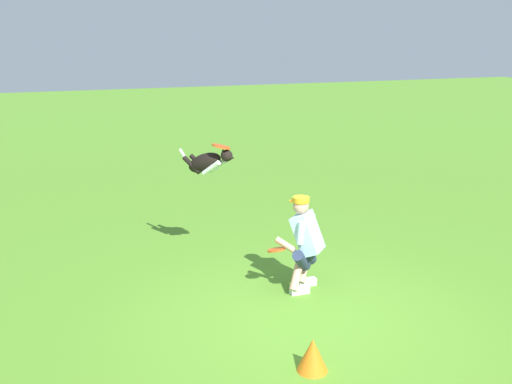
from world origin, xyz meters
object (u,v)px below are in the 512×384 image
frisbee_flying (221,146)px  training_cone (312,355)px  dog (207,162)px  frisbee_held (276,250)px  person (305,241)px

frisbee_flying → training_cone: 3.38m
frisbee_flying → training_cone: size_ratio=0.75×
dog → frisbee_held: 1.73m
frisbee_held → person: bearing=173.8°
dog → training_cone: 3.49m
person → frisbee_flying: size_ratio=4.85×
dog → frisbee_held: bearing=-15.6°
training_cone → dog: bearing=-86.2°
person → frisbee_held: 0.40m
person → training_cone: size_ratio=3.62×
dog → training_cone: bearing=-33.6°
person → frisbee_flying: frisbee_flying is taller
dog → person: bearing=-3.9°
training_cone → frisbee_flying: bearing=-88.6°
frisbee_flying → training_cone: frisbee_flying is taller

